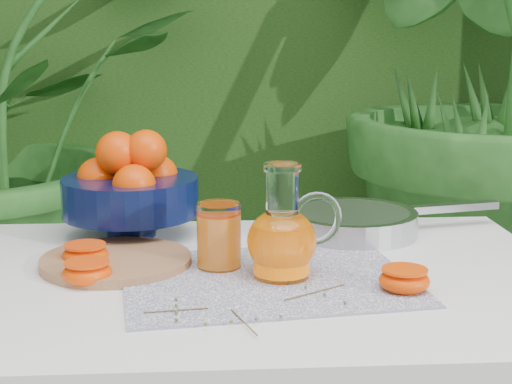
{
  "coord_description": "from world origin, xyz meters",
  "views": [
    {
      "loc": [
        0.05,
        -1.21,
        1.14
      ],
      "look_at": [
        0.13,
        0.0,
        0.88
      ],
      "focal_mm": 55.0,
      "sensor_mm": 36.0,
      "label": 1
    }
  ],
  "objects": [
    {
      "name": "cutting_board",
      "position": [
        -0.1,
        0.04,
        0.76
      ],
      "size": [
        0.3,
        0.3,
        0.02
      ],
      "primitive_type": "cylinder",
      "rotation": [
        0.0,
        0.0,
        -0.24
      ],
      "color": "#A37349",
      "rests_on": "white_table"
    },
    {
      "name": "white_table",
      "position": [
        0.13,
        -0.02,
        0.67
      ],
      "size": [
        1.0,
        0.7,
        0.75
      ],
      "color": "white",
      "rests_on": "ground"
    },
    {
      "name": "saute_pan",
      "position": [
        0.33,
        0.21,
        0.78
      ],
      "size": [
        0.45,
        0.29,
        0.05
      ],
      "color": "#B1B2B6",
      "rests_on": "white_table"
    },
    {
      "name": "juice_pitcher",
      "position": [
        0.17,
        -0.04,
        0.82
      ],
      "size": [
        0.16,
        0.13,
        0.18
      ],
      "color": "white",
      "rests_on": "white_table"
    },
    {
      "name": "fruit_bowl",
      "position": [
        -0.09,
        0.24,
        0.84
      ],
      "size": [
        0.3,
        0.3,
        0.2
      ],
      "color": "black",
      "rests_on": "white_table"
    },
    {
      "name": "placemat",
      "position": [
        0.14,
        -0.05,
        0.75
      ],
      "size": [
        0.48,
        0.4,
        0.0
      ],
      "primitive_type": "cube",
      "rotation": [
        0.0,
        0.0,
        0.13
      ],
      "color": "#0D134A",
      "rests_on": "white_table"
    },
    {
      "name": "orange_halves",
      "position": [
        0.02,
        -0.04,
        0.77
      ],
      "size": [
        0.57,
        0.24,
        0.04
      ],
      "color": "#FF3502",
      "rests_on": "white_table"
    },
    {
      "name": "hedge_backdrop",
      "position": [
        0.06,
        2.06,
        1.19
      ],
      "size": [
        8.0,
        1.65,
        2.5
      ],
      "color": "#204714",
      "rests_on": "ground"
    },
    {
      "name": "thyme_sprigs",
      "position": [
        0.11,
        -0.18,
        0.76
      ],
      "size": [
        0.29,
        0.21,
        0.01
      ],
      "color": "brown",
      "rests_on": "white_table"
    },
    {
      "name": "juice_tumbler",
      "position": [
        0.07,
        0.01,
        0.8
      ],
      "size": [
        0.09,
        0.09,
        0.11
      ],
      "color": "white",
      "rests_on": "white_table"
    },
    {
      "name": "potted_plant_right",
      "position": [
        0.87,
        1.16,
        1.0
      ],
      "size": [
        2.6,
        2.6,
        1.99
      ],
      "primitive_type": "imported",
      "rotation": [
        0.0,
        0.0,
        1.96
      ],
      "color": "#24561D",
      "rests_on": "ground"
    }
  ]
}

